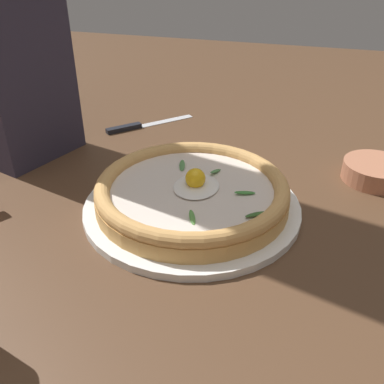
{
  "coord_description": "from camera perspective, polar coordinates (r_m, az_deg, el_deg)",
  "views": [
    {
      "loc": [
        0.57,
        0.18,
        0.38
      ],
      "look_at": [
        0.02,
        0.01,
        0.03
      ],
      "focal_mm": 40.96,
      "sensor_mm": 36.0,
      "label": 1
    }
  ],
  "objects": [
    {
      "name": "ground_plane",
      "position": [
        0.72,
        -0.49,
        -2.28
      ],
      "size": [
        2.4,
        2.4,
        0.03
      ],
      "primitive_type": "cube",
      "color": "brown",
      "rests_on": "ground"
    },
    {
      "name": "pizza_plate",
      "position": [
        0.69,
        0.0,
        -1.86
      ],
      "size": [
        0.34,
        0.34,
        0.01
      ],
      "primitive_type": "cylinder",
      "color": "white",
      "rests_on": "ground"
    },
    {
      "name": "pizza",
      "position": [
        0.67,
        0.01,
        0.09
      ],
      "size": [
        0.3,
        0.3,
        0.06
      ],
      "color": "#DCA357",
      "rests_on": "pizza_plate"
    },
    {
      "name": "side_bowl",
      "position": [
        0.83,
        22.78,
        2.48
      ],
      "size": [
        0.11,
        0.11,
        0.03
      ],
      "primitive_type": "cylinder",
      "color": "#B87252",
      "rests_on": "ground"
    },
    {
      "name": "table_knife",
      "position": [
        0.99,
        -7.07,
        8.56
      ],
      "size": [
        0.17,
        0.16,
        0.01
      ],
      "color": "silver",
      "rests_on": "ground"
    }
  ]
}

